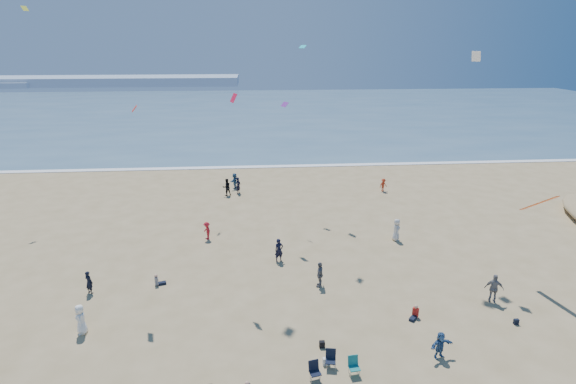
{
  "coord_description": "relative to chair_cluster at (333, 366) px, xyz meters",
  "views": [
    {
      "loc": [
        0.33,
        -13.11,
        15.9
      ],
      "look_at": [
        2.0,
        8.0,
        8.81
      ],
      "focal_mm": 28.0,
      "sensor_mm": 36.0,
      "label": 1
    }
  ],
  "objects": [
    {
      "name": "chair_cluster",
      "position": [
        0.0,
        0.0,
        0.0
      ],
      "size": [
        2.69,
        1.51,
        1.0
      ],
      "color": "black",
      "rests_on": "ground"
    },
    {
      "name": "surf_line",
      "position": [
        -4.06,
        39.85,
        -0.46
      ],
      "size": [
        220.0,
        1.2,
        0.08
      ],
      "primitive_type": "cube",
      "color": "white",
      "rests_on": "ground"
    },
    {
      "name": "ocean",
      "position": [
        -4.06,
        89.85,
        -0.47
      ],
      "size": [
        220.0,
        100.0,
        0.06
      ],
      "primitive_type": "cube",
      "color": "#476B84",
      "rests_on": "ground"
    },
    {
      "name": "navy_bag",
      "position": [
        11.55,
        3.35,
        -0.33
      ],
      "size": [
        0.28,
        0.18,
        0.34
      ],
      "primitive_type": "cube",
      "color": "black",
      "rests_on": "ground"
    },
    {
      "name": "standing_flyers",
      "position": [
        -0.42,
        11.14,
        0.39
      ],
      "size": [
        27.15,
        40.62,
        1.94
      ],
      "color": "silver",
      "rests_on": "ground"
    },
    {
      "name": "black_backpack",
      "position": [
        -0.24,
        2.16,
        -0.31
      ],
      "size": [
        0.3,
        0.22,
        0.38
      ],
      "primitive_type": "cube",
      "color": "black",
      "rests_on": "ground"
    },
    {
      "name": "headland_far",
      "position": [
        -64.06,
        164.85,
        1.1
      ],
      "size": [
        110.0,
        20.0,
        3.2
      ],
      "primitive_type": "cube",
      "color": "#7A8EA8",
      "rests_on": "ground"
    },
    {
      "name": "white_tote",
      "position": [
        -0.24,
        0.76,
        -0.3
      ],
      "size": [
        0.35,
        0.2,
        0.4
      ],
      "primitive_type": "cube",
      "color": "silver",
      "rests_on": "ground"
    },
    {
      "name": "kites_aloft",
      "position": [
        6.15,
        8.3,
        14.34
      ],
      "size": [
        39.84,
        42.53,
        30.09
      ],
      "color": "#FF3920",
      "rests_on": "ground"
    }
  ]
}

